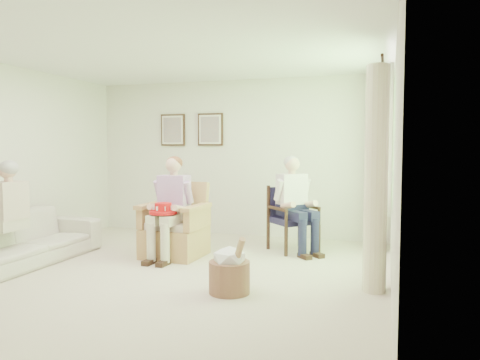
% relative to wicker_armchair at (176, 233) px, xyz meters
% --- Properties ---
extents(floor, '(5.50, 5.50, 0.00)m').
position_rel_wicker_armchair_xyz_m(floor, '(0.29, -1.00, -0.32)').
color(floor, beige).
rests_on(floor, ground).
extents(back_wall, '(5.00, 0.04, 2.60)m').
position_rel_wicker_armchair_xyz_m(back_wall, '(0.29, 1.75, 0.98)').
color(back_wall, silver).
rests_on(back_wall, ground).
extents(right_wall, '(0.04, 5.50, 2.60)m').
position_rel_wicker_armchair_xyz_m(right_wall, '(2.79, -1.00, 0.98)').
color(right_wall, silver).
rests_on(right_wall, ground).
extents(ceiling, '(5.00, 5.50, 0.02)m').
position_rel_wicker_armchair_xyz_m(ceiling, '(0.29, -1.00, 2.28)').
color(ceiling, white).
rests_on(ceiling, back_wall).
extents(window, '(0.13, 2.50, 1.63)m').
position_rel_wicker_armchair_xyz_m(window, '(2.76, 0.20, 1.27)').
color(window, '#2D6B23').
rests_on(window, right_wall).
extents(curtain_left, '(0.34, 0.34, 2.30)m').
position_rel_wicker_armchair_xyz_m(curtain_left, '(2.62, -0.78, 0.83)').
color(curtain_left, beige).
rests_on(curtain_left, ground).
extents(curtain_right, '(0.34, 0.34, 2.30)m').
position_rel_wicker_armchair_xyz_m(curtain_right, '(2.62, 1.18, 0.83)').
color(curtain_right, beige).
rests_on(curtain_right, ground).
extents(framed_print_left, '(0.45, 0.05, 0.55)m').
position_rel_wicker_armchair_xyz_m(framed_print_left, '(-0.86, 1.71, 1.46)').
color(framed_print_left, '#382114').
rests_on(framed_print_left, back_wall).
extents(framed_print_right, '(0.45, 0.05, 0.55)m').
position_rel_wicker_armchair_xyz_m(framed_print_right, '(-0.16, 1.71, 1.46)').
color(framed_print_right, '#382114').
rests_on(framed_print_right, back_wall).
extents(wicker_armchair, '(0.78, 0.77, 1.00)m').
position_rel_wicker_armchair_xyz_m(wicker_armchair, '(0.00, 0.00, 0.00)').
color(wicker_armchair, tan).
rests_on(wicker_armchair, ground).
extents(wood_armchair, '(0.59, 0.55, 0.90)m').
position_rel_wicker_armchair_xyz_m(wood_armchair, '(1.46, 0.87, 0.18)').
color(wood_armchair, black).
rests_on(wood_armchair, ground).
extents(sofa, '(2.21, 0.86, 0.65)m').
position_rel_wicker_armchair_xyz_m(sofa, '(-1.66, -1.02, 0.01)').
color(sofa, beige).
rests_on(sofa, ground).
extents(person_wicker, '(0.40, 0.62, 1.33)m').
position_rel_wicker_armchair_xyz_m(person_wicker, '(-0.00, -0.13, 0.46)').
color(person_wicker, beige).
rests_on(person_wicker, ground).
extents(person_dark, '(0.40, 0.63, 1.33)m').
position_rel_wicker_armchair_xyz_m(person_dark, '(1.46, 0.72, 0.46)').
color(person_dark, '#1A1B39').
rests_on(person_dark, ground).
extents(person_sofa, '(0.42, 0.62, 1.29)m').
position_rel_wicker_armchair_xyz_m(person_sofa, '(-1.66, -1.28, 0.43)').
color(person_sofa, '#C1B79B').
rests_on(person_sofa, ground).
extents(red_hat, '(0.35, 0.35, 0.14)m').
position_rel_wicker_armchair_xyz_m(red_hat, '(-0.01, -0.34, 0.36)').
color(red_hat, red).
rests_on(red_hat, person_wicker).
extents(hatbox, '(0.55, 0.55, 0.61)m').
position_rel_wicker_armchair_xyz_m(hatbox, '(1.23, -1.32, -0.08)').
color(hatbox, tan).
rests_on(hatbox, ground).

